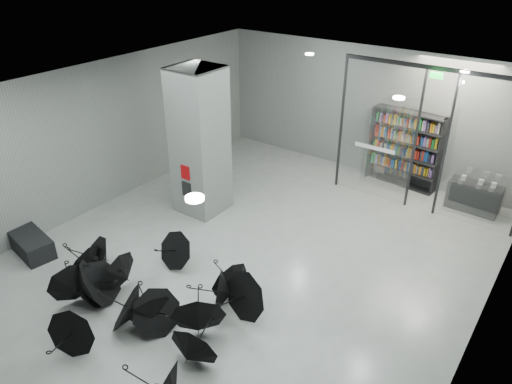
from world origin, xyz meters
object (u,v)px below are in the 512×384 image
Objects in this scene: column at (200,142)px; bookshelf at (405,149)px; shop_counter at (474,197)px; umbrella_cluster at (148,307)px; bench at (30,243)px.

column is 6.25m from bookshelf.
shop_counter is at bearing 34.70° from column.
bookshelf reaches higher than umbrella_cluster.
bookshelf is 0.43× the size of umbrella_cluster.
bench is 10.70m from bookshelf.
bench is at bearing -117.12° from bookshelf.
column is 2.66× the size of bench.
shop_counter is 9.33m from umbrella_cluster.
column is 1.71× the size of bookshelf.
bench is at bearing -179.72° from umbrella_cluster.
umbrella_cluster is at bearing -114.81° from shop_counter.
umbrella_cluster is (4.10, 0.02, 0.07)m from bench.
bookshelf is at bearing 77.96° from umbrella_cluster.
shop_counter is at bearing 55.34° from bench.
umbrella_cluster is (-1.88, -8.81, -0.86)m from bookshelf.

